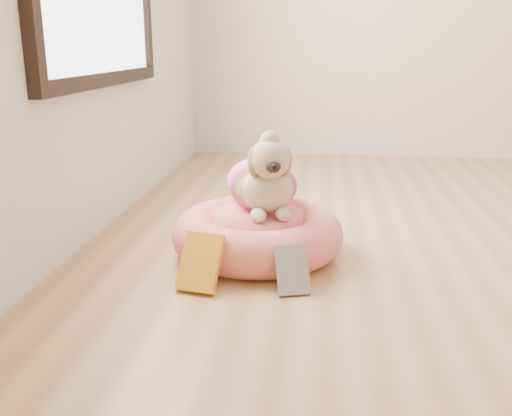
# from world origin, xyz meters

# --- Properties ---
(pet_bed) EXTENTS (0.69, 0.69, 0.18)m
(pet_bed) POSITION_xyz_m (-1.26, 0.06, 0.08)
(pet_bed) COLOR #DC6B56
(pet_bed) RESTS_ON floor
(dog) EXTENTS (0.44, 0.54, 0.34)m
(dog) POSITION_xyz_m (-1.24, 0.10, 0.35)
(dog) COLOR brown
(dog) RESTS_ON pet_bed
(book_yellow) EXTENTS (0.16, 0.17, 0.19)m
(book_yellow) POSITION_xyz_m (-1.42, -0.29, 0.09)
(book_yellow) COLOR yellow
(book_yellow) RESTS_ON floor
(book_white) EXTENTS (0.13, 0.13, 0.15)m
(book_white) POSITION_xyz_m (-1.10, -0.29, 0.08)
(book_white) COLOR white
(book_white) RESTS_ON floor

